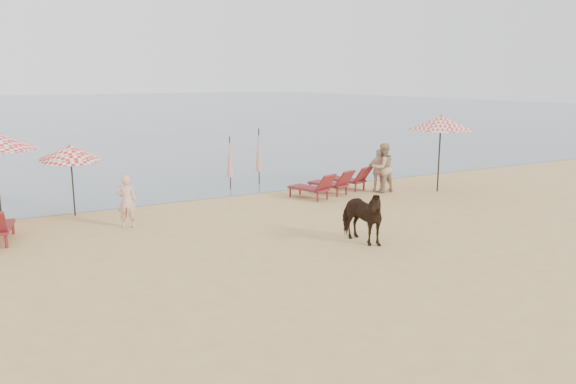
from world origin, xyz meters
name	(u,v)px	position (x,y,z in m)	size (l,w,h in m)	color
ground	(412,291)	(0.00, 0.00, 0.00)	(120.00, 120.00, 0.00)	tan
sea	(31,108)	(0.00, 80.00, 0.00)	(160.00, 140.00, 0.06)	#51606B
lounger_cluster_right	(333,182)	(3.86, 8.60, 0.44)	(3.24, 2.51, 0.63)	maroon
umbrella_open_left_b	(70,152)	(-4.78, 9.71, 1.94)	(1.76, 1.79, 2.24)	black
umbrella_open_right	(441,123)	(7.54, 7.19, 2.51)	(2.29, 2.29, 2.79)	black
umbrella_closed_left	(230,157)	(1.00, 11.23, 1.23)	(0.24, 0.24, 2.00)	black
umbrella_closed_right	(259,150)	(2.38, 11.60, 1.35)	(0.27, 0.27, 2.20)	black
cow	(360,216)	(1.09, 3.22, 0.70)	(0.75, 1.65, 1.39)	black
beachgoer_left	(127,201)	(-3.69, 7.57, 0.74)	(0.54, 0.36, 1.49)	#E0A48C
beachgoer_right_a	(383,168)	(5.65, 8.05, 0.90)	(0.88, 0.68, 1.80)	tan
beachgoer_right_b	(379,171)	(5.57, 8.17, 0.79)	(0.92, 0.38, 1.58)	tan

